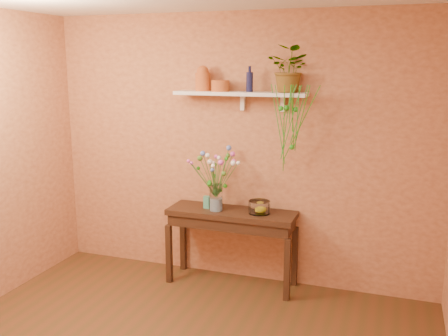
# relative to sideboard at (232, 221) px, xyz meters

# --- Properties ---
(room) EXTENTS (4.04, 4.04, 2.70)m
(room) POSITION_rel_sideboard_xyz_m (-0.00, -1.78, 0.69)
(room) COLOR #522E18
(room) RESTS_ON ground
(sideboard) EXTENTS (1.28, 0.41, 0.77)m
(sideboard) POSITION_rel_sideboard_xyz_m (0.00, 0.00, 0.00)
(sideboard) COLOR #362315
(sideboard) RESTS_ON ground
(wall_shelf) EXTENTS (1.30, 0.24, 0.19)m
(wall_shelf) POSITION_rel_sideboard_xyz_m (0.06, 0.10, 1.25)
(wall_shelf) COLOR white
(wall_shelf) RESTS_ON room
(terracotta_jug) EXTENTS (0.15, 0.15, 0.24)m
(terracotta_jug) POSITION_rel_sideboard_xyz_m (-0.33, 0.09, 1.39)
(terracotta_jug) COLOR #BE5520
(terracotta_jug) RESTS_ON wall_shelf
(terracotta_pot) EXTENTS (0.22, 0.22, 0.11)m
(terracotta_pot) POSITION_rel_sideboard_xyz_m (-0.14, 0.07, 1.33)
(terracotta_pot) COLOR #BE5520
(terracotta_pot) RESTS_ON wall_shelf
(blue_bottle) EXTENTS (0.08, 0.08, 0.24)m
(blue_bottle) POSITION_rel_sideboard_xyz_m (0.15, 0.09, 1.37)
(blue_bottle) COLOR #13173E
(blue_bottle) RESTS_ON wall_shelf
(spider_plant) EXTENTS (0.48, 0.45, 0.43)m
(spider_plant) POSITION_rel_sideboard_xyz_m (0.53, 0.12, 1.49)
(spider_plant) COLOR #268117
(spider_plant) RESTS_ON wall_shelf
(plant_fronds) EXTENTS (0.47, 0.32, 0.81)m
(plant_fronds) POSITION_rel_sideboard_xyz_m (0.57, -0.03, 1.05)
(plant_fronds) COLOR #268117
(plant_fronds) RESTS_ON wall_shelf
(glass_vase) EXTENTS (0.13, 0.13, 0.26)m
(glass_vase) POSITION_rel_sideboard_xyz_m (-0.15, -0.05, 0.23)
(glass_vase) COLOR white
(glass_vase) RESTS_ON sideboard
(bouquet) EXTENTS (0.50, 0.48, 0.49)m
(bouquet) POSITION_rel_sideboard_xyz_m (-0.14, -0.05, 0.56)
(bouquet) COLOR #386B28
(bouquet) RESTS_ON glass_vase
(glass_bowl) EXTENTS (0.21, 0.21, 0.12)m
(glass_bowl) POSITION_rel_sideboard_xyz_m (0.28, -0.00, 0.17)
(glass_bowl) COLOR white
(glass_bowl) RESTS_ON sideboard
(lemon) EXTENTS (0.07, 0.07, 0.07)m
(lemon) POSITION_rel_sideboard_xyz_m (0.29, 0.02, 0.15)
(lemon) COLOR yellow
(lemon) RESTS_ON glass_bowl
(carton) EXTENTS (0.07, 0.05, 0.12)m
(carton) POSITION_rel_sideboard_xyz_m (-0.26, -0.00, 0.18)
(carton) COLOR teal
(carton) RESTS_ON sideboard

